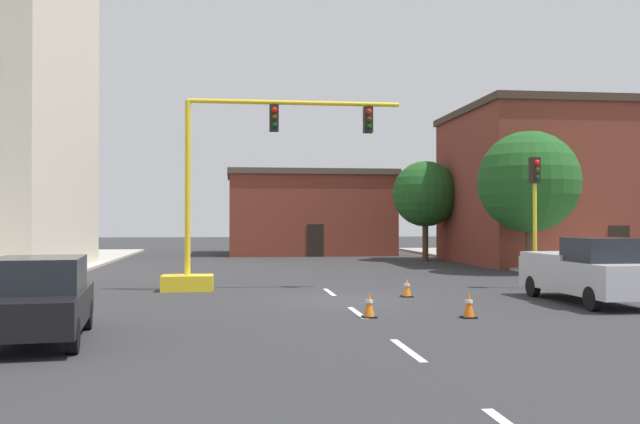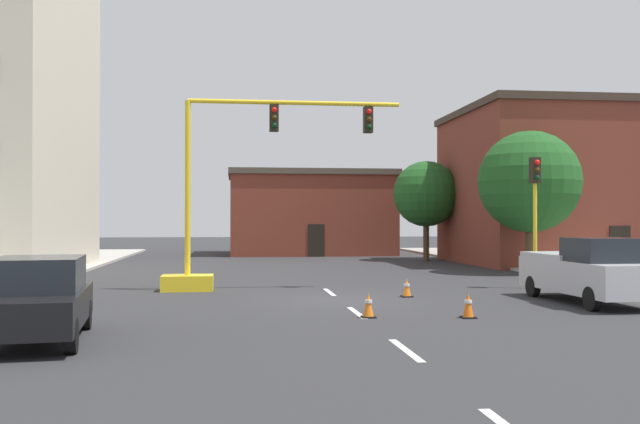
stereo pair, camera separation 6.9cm
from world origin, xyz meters
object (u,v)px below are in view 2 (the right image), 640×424
Objects in this scene: tree_right_mid at (529,182)px; traffic_light_pole_right at (535,192)px; traffic_cone_roadside_c at (468,305)px; traffic_signal_gantry at (218,228)px; traffic_cone_roadside_a at (368,305)px; pickup_truck_silver at (589,271)px; traffic_cone_roadside_b at (407,288)px; sedan_black_near_left at (38,299)px; tree_right_far at (426,194)px.

traffic_light_pole_right is at bearing -111.88° from tree_right_mid.
traffic_signal_gantry is at bearing 129.21° from traffic_cone_roadside_c.
traffic_cone_roadside_a is at bearing -126.57° from tree_right_mid.
traffic_cone_roadside_b is (-5.05, 2.32, -0.68)m from pickup_truck_silver.
sedan_black_near_left is at bearing -160.28° from traffic_cone_roadside_a.
sedan_black_near_left is at bearing -120.20° from tree_right_far.
tree_right_far reaches higher than sedan_black_near_left.
tree_right_far is at bearing 72.80° from traffic_cone_roadside_b.
sedan_black_near_left is 7.96m from traffic_cone_roadside_a.
traffic_signal_gantry reaches higher than traffic_light_pole_right.
tree_right_mid is 10.17× the size of traffic_cone_roadside_c.
tree_right_mid is at bearing 48.74° from traffic_cone_roadside_b.
traffic_cone_roadside_b is at bearing -131.26° from tree_right_mid.
traffic_cone_roadside_a is at bearing 171.23° from traffic_cone_roadside_c.
tree_right_far is 31.46m from sedan_black_near_left.
traffic_cone_roadside_a reaches higher than traffic_cone_roadside_b.
sedan_black_near_left is 10.26m from traffic_cone_roadside_c.
tree_right_far is (12.26, 16.77, 1.86)m from traffic_signal_gantry.
tree_right_far reaches higher than traffic_cone_roadside_a.
tree_right_mid is at bearing 68.12° from traffic_light_pole_right.
traffic_cone_roadside_b is 0.92× the size of traffic_cone_roadside_c.
pickup_truck_silver is (-0.31, -4.54, -2.55)m from traffic_light_pole_right.
traffic_signal_gantry is 15.90m from tree_right_mid.
sedan_black_near_left is (-15.74, -27.05, -3.19)m from tree_right_far.
traffic_light_pole_right is 9.36m from traffic_cone_roadside_c.
pickup_truck_silver is 8.37× the size of traffic_cone_roadside_a.
traffic_cone_roadside_b is (9.63, 7.30, -0.59)m from sedan_black_near_left.
pickup_truck_silver reaches higher than traffic_cone_roadside_b.
pickup_truck_silver is 8.26× the size of traffic_cone_roadside_c.
traffic_cone_roadside_b is at bearing -25.81° from traffic_signal_gantry.
tree_right_mid is 13.13m from traffic_cone_roadside_b.
traffic_signal_gantry is 13.15× the size of traffic_cone_roadside_a.
traffic_cone_roadside_a is (7.47, 2.68, -0.57)m from sedan_black_near_left.
traffic_cone_roadside_c reaches higher than traffic_cone_roadside_b.
tree_right_mid reaches higher than traffic_cone_roadside_b.
tree_right_mid is at bearing 43.05° from sedan_black_near_left.
traffic_light_pole_right is 0.88× the size of pickup_truck_silver.
sedan_black_near_left is 7.74× the size of traffic_cone_roadside_b.
sedan_black_near_left reaches higher than traffic_cone_roadside_a.
traffic_light_pole_right is 7.94× the size of traffic_cone_roadside_b.
traffic_light_pole_right is at bearing 55.35° from traffic_cone_roadside_c.
tree_right_far is 21.02m from traffic_cone_roadside_b.
tree_right_mid is at bearing 24.05° from traffic_signal_gantry.
pickup_truck_silver is at bearing -24.62° from traffic_cone_roadside_b.
sedan_black_near_left reaches higher than traffic_cone_roadside_b.
traffic_cone_roadside_c is (9.99, 2.29, -0.56)m from sedan_black_near_left.
pickup_truck_silver is at bearing -25.28° from traffic_signal_gantry.
traffic_cone_roadside_a is (-8.27, -24.37, -3.76)m from tree_right_far.
traffic_cone_roadside_c is (-7.88, -14.41, -3.98)m from tree_right_mid.
traffic_cone_roadside_c is at bearing -85.83° from traffic_cone_roadside_b.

